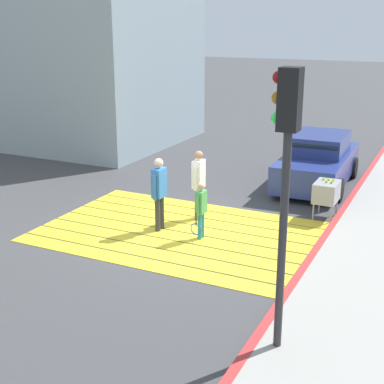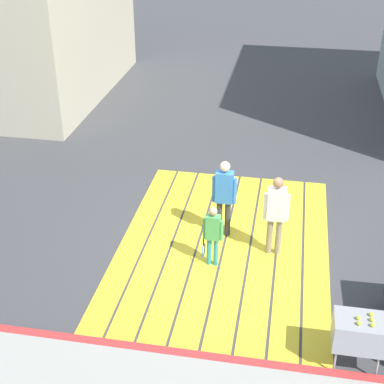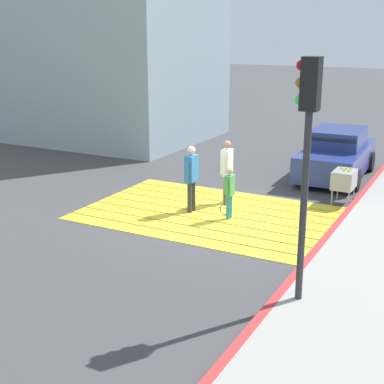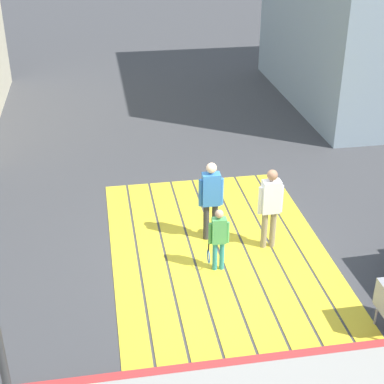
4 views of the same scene
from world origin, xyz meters
name	(u,v)px [view 2 (image 2 of 4)]	position (x,y,z in m)	size (l,w,h in m)	color
ground_plane	(224,247)	(0.00, 0.00, 0.00)	(120.00, 120.00, 0.00)	#424244
crosswalk_stripes	(224,247)	(0.00, 0.00, 0.01)	(6.40, 4.35, 0.01)	yellow
curb_painted	(197,357)	(-3.25, 0.00, 0.07)	(0.16, 40.00, 0.13)	#BC3333
tennis_ball_cart	(359,332)	(-2.90, -2.49, 0.70)	(0.56, 0.80, 1.02)	#99999E
pedestrian_adult_lead	(224,193)	(0.47, 0.08, 1.03)	(0.23, 0.52, 1.77)	#333338
pedestrian_adult_trailing	(276,211)	(-0.04, -1.03, 1.03)	(0.23, 0.52, 1.77)	gray
pedestrian_child_with_racket	(212,233)	(-0.65, 0.15, 0.75)	(0.28, 0.40, 1.33)	teal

